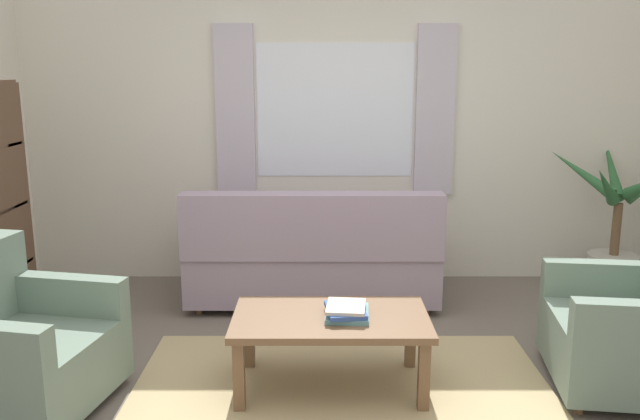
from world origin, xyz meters
TOP-DOWN VIEW (x-y plane):
  - ground_plane at (0.00, 0.00)m, footprint 6.24×6.24m
  - wall_back at (0.00, 2.26)m, footprint 5.32×0.12m
  - window_with_curtains at (0.00, 2.18)m, footprint 1.98×0.07m
  - area_rug at (0.00, 0.00)m, footprint 2.39×1.73m
  - couch at (-0.18, 1.54)m, footprint 1.90×0.82m
  - armchair_left at (-1.75, -0.08)m, footprint 0.97×0.98m
  - armchair_right at (1.67, 0.16)m, footprint 0.92×0.94m
  - coffee_table at (-0.07, 0.15)m, footprint 1.10×0.64m
  - book_stack_on_table at (0.02, 0.14)m, footprint 0.26×0.32m
  - potted_plant at (2.24, 1.74)m, footprint 1.05×1.26m

SIDE VIEW (x-z plane):
  - ground_plane at x=0.00m, z-range 0.00..0.00m
  - area_rug at x=0.00m, z-range 0.00..0.01m
  - armchair_left at x=-1.75m, z-range -0.09..0.79m
  - armchair_right at x=1.67m, z-range -0.09..0.79m
  - couch at x=-0.18m, z-range -0.09..0.83m
  - coffee_table at x=-0.07m, z-range 0.16..0.60m
  - potted_plant at x=2.24m, z-range -0.16..1.10m
  - book_stack_on_table at x=0.02m, z-range 0.44..0.51m
  - wall_back at x=0.00m, z-range 0.00..2.60m
  - window_with_curtains at x=0.00m, z-range 0.75..2.15m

